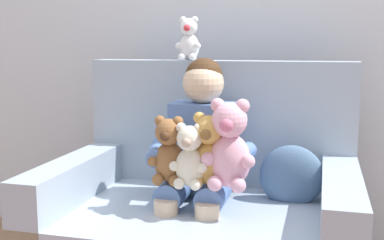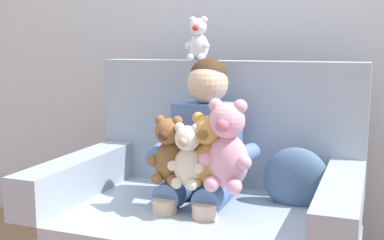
{
  "view_description": "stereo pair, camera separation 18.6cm",
  "coord_description": "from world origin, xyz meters",
  "views": [
    {
      "loc": [
        0.45,
        -1.83,
        1.06
      ],
      "look_at": [
        -0.02,
        -0.05,
        0.78
      ],
      "focal_mm": 46.18,
      "sensor_mm": 36.0,
      "label": 1
    },
    {
      "loc": [
        0.63,
        -1.78,
        1.06
      ],
      "look_at": [
        -0.02,
        -0.05,
        0.78
      ],
      "focal_mm": 46.18,
      "sensor_mm": 36.0,
      "label": 2
    }
  ],
  "objects": [
    {
      "name": "plush_brown",
      "position": [
        -0.1,
        -0.09,
        0.66
      ],
      "size": [
        0.15,
        0.13,
        0.26
      ],
      "rotation": [
        0.0,
        0.0,
        -0.13
      ],
      "color": "brown",
      "rests_on": "armchair"
    },
    {
      "name": "plush_pink",
      "position": [
        0.13,
        -0.1,
        0.69
      ],
      "size": [
        0.2,
        0.16,
        0.33
      ],
      "rotation": [
        0.0,
        0.0,
        -0.0
      ],
      "color": "#EAA8BC",
      "rests_on": "armchair"
    },
    {
      "name": "plush_cream",
      "position": [
        -0.01,
        -0.12,
        0.65
      ],
      "size": [
        0.14,
        0.12,
        0.24
      ],
      "rotation": [
        0.0,
        0.0,
        0.39
      ],
      "color": "silver",
      "rests_on": "armchair"
    },
    {
      "name": "plush_honey",
      "position": [
        0.05,
        -0.09,
        0.66
      ],
      "size": [
        0.17,
        0.13,
        0.28
      ],
      "rotation": [
        0.0,
        0.0,
        0.22
      ],
      "color": "gold",
      "rests_on": "armchair"
    },
    {
      "name": "seated_child",
      "position": [
        -0.02,
        0.06,
        0.64
      ],
      "size": [
        0.45,
        0.39,
        0.82
      ],
      "rotation": [
        0.0,
        0.0,
        0.01
      ],
      "color": "#597AB7",
      "rests_on": "armchair"
    },
    {
      "name": "throw_pillow",
      "position": [
        0.34,
        0.16,
        0.53
      ],
      "size": [
        0.26,
        0.12,
        0.26
      ],
      "primitive_type": "ellipsoid",
      "rotation": [
        0.0,
        0.0,
        0.01
      ],
      "color": "slate",
      "rests_on": "armchair"
    },
    {
      "name": "armchair",
      "position": [
        0.0,
        0.05,
        0.31
      ],
      "size": [
        1.2,
        0.86,
        0.99
      ],
      "color": "#9EADBC",
      "rests_on": "ground"
    },
    {
      "name": "plush_white_on_backrest",
      "position": [
        -0.15,
        0.35,
        1.08
      ],
      "size": [
        0.12,
        0.1,
        0.2
      ],
      "rotation": [
        0.0,
        0.0,
        0.13
      ],
      "color": "white",
      "rests_on": "armchair"
    }
  ]
}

